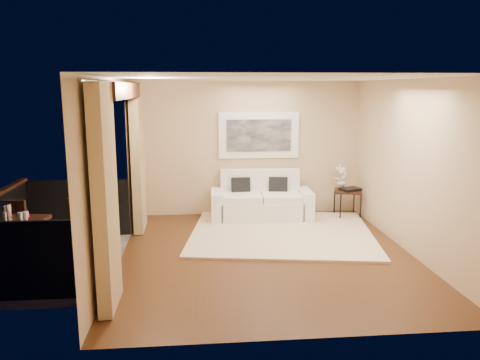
{
  "coord_description": "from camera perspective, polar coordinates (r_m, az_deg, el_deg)",
  "views": [
    {
      "loc": [
        -1.06,
        -6.86,
        2.56
      ],
      "look_at": [
        -0.35,
        0.75,
        1.05
      ],
      "focal_mm": 35.0,
      "sensor_mm": 36.0,
      "label": 1
    }
  ],
  "objects": [
    {
      "name": "balcony_chair_near",
      "position": [
        7.3,
        -18.99,
        -5.4
      ],
      "size": [
        0.5,
        0.5,
        0.96
      ],
      "rotation": [
        0.0,
        0.0,
        -0.25
      ],
      "color": "black",
      "rests_on": "balcony"
    },
    {
      "name": "sofa",
      "position": [
        9.31,
        2.56,
        -2.67
      ],
      "size": [
        2.0,
        0.92,
        0.95
      ],
      "rotation": [
        0.0,
        0.0,
        -0.04
      ],
      "color": "white",
      "rests_on": "floor"
    },
    {
      "name": "balcony_chair_far",
      "position": [
        7.59,
        -25.67,
        -5.13
      ],
      "size": [
        0.47,
        0.48,
        0.99
      ],
      "rotation": [
        0.0,
        0.0,
        3.02
      ],
      "color": "black",
      "rests_on": "balcony"
    },
    {
      "name": "floor",
      "position": [
        7.4,
        3.28,
        -9.1
      ],
      "size": [
        5.0,
        5.0,
        0.0
      ],
      "primitive_type": "plane",
      "color": "#512F17",
      "rests_on": "ground"
    },
    {
      "name": "rug",
      "position": [
        8.43,
        5.07,
        -6.4
      ],
      "size": [
        3.55,
        3.21,
        0.04
      ],
      "primitive_type": "cube",
      "rotation": [
        0.0,
        0.0,
        -0.15
      ],
      "color": "beige",
      "rests_on": "floor"
    },
    {
      "name": "room_shell",
      "position": [
        6.94,
        -14.45,
        10.49
      ],
      "size": [
        5.0,
        6.4,
        5.0
      ],
      "color": "white",
      "rests_on": "ground"
    },
    {
      "name": "artwork",
      "position": [
        9.45,
        2.31,
        5.46
      ],
      "size": [
        1.62,
        0.07,
        0.92
      ],
      "color": "white",
      "rests_on": "room_shell"
    },
    {
      "name": "balcony",
      "position": [
        7.6,
        -22.44,
        -7.98
      ],
      "size": [
        1.81,
        2.6,
        1.17
      ],
      "color": "#605B56",
      "rests_on": "ground"
    },
    {
      "name": "ice_bucket",
      "position": [
        7.1,
        -26.72,
        -3.42
      ],
      "size": [
        0.18,
        0.18,
        0.2
      ],
      "primitive_type": "cylinder",
      "color": "silver",
      "rests_on": "bistro_table"
    },
    {
      "name": "glass_b",
      "position": [
        6.9,
        -24.74,
        -3.99
      ],
      "size": [
        0.06,
        0.06,
        0.12
      ],
      "primitive_type": "cylinder",
      "color": "silver",
      "rests_on": "bistro_table"
    },
    {
      "name": "curtains",
      "position": [
        7.05,
        -13.82,
        0.84
      ],
      "size": [
        0.16,
        4.8,
        2.64
      ],
      "color": "tan",
      "rests_on": "ground"
    },
    {
      "name": "bistro_table",
      "position": [
        6.97,
        -25.69,
        -5.14
      ],
      "size": [
        0.78,
        0.78,
        0.82
      ],
      "rotation": [
        0.0,
        0.0,
        -0.13
      ],
      "color": "black",
      "rests_on": "balcony"
    },
    {
      "name": "glass_a",
      "position": [
        6.87,
        -25.24,
        -4.09
      ],
      "size": [
        0.06,
        0.06,
        0.12
      ],
      "primitive_type": "cylinder",
      "color": "silver",
      "rests_on": "bistro_table"
    },
    {
      "name": "tray",
      "position": [
        9.55,
        13.29,
        -1.09
      ],
      "size": [
        0.45,
        0.4,
        0.05
      ],
      "primitive_type": "cube",
      "rotation": [
        0.0,
        0.0,
        0.36
      ],
      "color": "black",
      "rests_on": "side_table"
    },
    {
      "name": "candle",
      "position": [
        7.07,
        -24.57,
        -3.83
      ],
      "size": [
        0.06,
        0.06,
        0.07
      ],
      "primitive_type": "cylinder",
      "color": "red",
      "rests_on": "bistro_table"
    },
    {
      "name": "vase",
      "position": [
        6.73,
        -26.71,
        -4.26
      ],
      "size": [
        0.04,
        0.04,
        0.18
      ],
      "primitive_type": "cylinder",
      "color": "silver",
      "rests_on": "bistro_table"
    },
    {
      "name": "orchid",
      "position": [
        9.59,
        12.26,
        0.4
      ],
      "size": [
        0.32,
        0.27,
        0.51
      ],
      "primitive_type": "imported",
      "rotation": [
        0.0,
        0.0,
        0.41
      ],
      "color": "white",
      "rests_on": "side_table"
    },
    {
      "name": "side_table",
      "position": [
        9.57,
        13.01,
        -1.56
      ],
      "size": [
        0.63,
        0.63,
        0.56
      ],
      "rotation": [
        0.0,
        0.0,
        -0.27
      ],
      "color": "black",
      "rests_on": "floor"
    }
  ]
}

